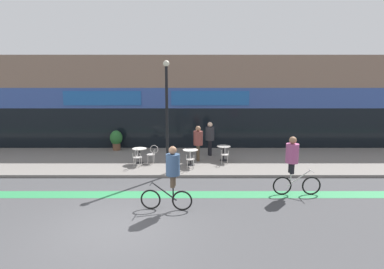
% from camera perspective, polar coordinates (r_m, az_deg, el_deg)
% --- Properties ---
extents(ground_plane, '(120.00, 120.00, 0.00)m').
position_cam_1_polar(ground_plane, '(8.96, -14.19, -16.86)').
color(ground_plane, '#424244').
extents(sidewalk_slab, '(40.00, 5.50, 0.12)m').
position_cam_1_polar(sidewalk_slab, '(15.65, -7.71, -4.87)').
color(sidewalk_slab, slate).
rests_on(sidewalk_slab, ground).
extents(storefront_facade, '(40.00, 4.06, 5.61)m').
position_cam_1_polar(storefront_facade, '(19.87, -6.07, 6.22)').
color(storefront_facade, '#7F6656').
rests_on(storefront_facade, ground).
extents(bike_lane_stripe, '(36.00, 0.70, 0.01)m').
position_cam_1_polar(bike_lane_stripe, '(11.23, -10.99, -11.15)').
color(bike_lane_stripe, '#2D844C').
rests_on(bike_lane_stripe, ground).
extents(bistro_table_0, '(0.69, 0.69, 0.74)m').
position_cam_1_polar(bistro_table_0, '(14.80, -9.91, -3.42)').
color(bistro_table_0, black).
rests_on(bistro_table_0, sidewalk_slab).
extents(bistro_table_1, '(0.72, 0.72, 0.76)m').
position_cam_1_polar(bistro_table_1, '(14.22, -0.25, -3.75)').
color(bistro_table_1, black).
rests_on(bistro_table_1, sidewalk_slab).
extents(bistro_table_2, '(0.69, 0.69, 0.75)m').
position_cam_1_polar(bistro_table_2, '(15.18, 6.11, -2.99)').
color(bistro_table_2, black).
rests_on(bistro_table_2, sidewalk_slab).
extents(cafe_chair_0_near, '(0.44, 0.59, 0.90)m').
position_cam_1_polar(cafe_chair_0_near, '(14.20, -10.37, -4.04)').
color(cafe_chair_0_near, '#B7B2AD').
rests_on(cafe_chair_0_near, sidewalk_slab).
extents(cafe_chair_0_side, '(0.59, 0.43, 0.90)m').
position_cam_1_polar(cafe_chair_0_side, '(14.70, -7.50, -3.50)').
color(cafe_chair_0_side, '#B7B2AD').
rests_on(cafe_chair_0_side, sidewalk_slab).
extents(cafe_chair_1_near, '(0.41, 0.58, 0.90)m').
position_cam_1_polar(cafe_chair_1_near, '(13.62, -0.27, -4.46)').
color(cafe_chair_1_near, '#B7B2AD').
rests_on(cafe_chair_1_near, sidewalk_slab).
extents(cafe_chair_2_near, '(0.43, 0.59, 0.90)m').
position_cam_1_polar(cafe_chair_2_near, '(14.58, 6.34, -3.58)').
color(cafe_chair_2_near, '#B7B2AD').
rests_on(cafe_chair_2_near, sidewalk_slab).
extents(planter_pot, '(0.72, 0.72, 1.16)m').
position_cam_1_polar(planter_pot, '(18.02, -14.16, -0.86)').
color(planter_pot, brown).
rests_on(planter_pot, sidewalk_slab).
extents(lamp_post, '(0.26, 0.26, 4.79)m').
position_cam_1_polar(lamp_post, '(12.63, -4.75, 4.84)').
color(lamp_post, black).
rests_on(lamp_post, sidewalk_slab).
extents(cyclist_0, '(1.73, 0.48, 2.13)m').
position_cam_1_polar(cyclist_0, '(11.22, 18.80, -4.83)').
color(cyclist_0, black).
rests_on(cyclist_0, ground).
extents(cyclist_1, '(1.66, 0.54, 2.07)m').
position_cam_1_polar(cyclist_1, '(9.39, -3.90, -7.34)').
color(cyclist_1, black).
rests_on(cyclist_1, ground).
extents(pedestrian_near_end, '(0.47, 0.47, 1.77)m').
position_cam_1_polar(pedestrian_near_end, '(14.96, 1.23, -1.09)').
color(pedestrian_near_end, '#4C3D2D').
rests_on(pedestrian_near_end, sidewalk_slab).
extents(pedestrian_far_end, '(0.57, 0.57, 1.82)m').
position_cam_1_polar(pedestrian_far_end, '(16.11, 3.50, -0.23)').
color(pedestrian_far_end, black).
rests_on(pedestrian_far_end, sidewalk_slab).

